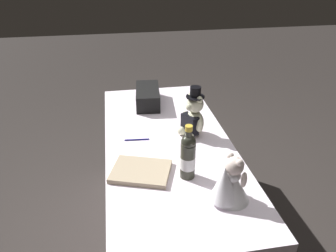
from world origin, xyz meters
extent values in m
plane|color=#2D2826|center=(0.00, 0.00, 0.00)|extent=(12.00, 12.00, 0.00)
cube|color=white|center=(0.00, 0.00, 0.36)|extent=(1.63, 0.71, 0.71)
ellipsoid|color=beige|center=(0.06, -0.17, 0.79)|extent=(0.13, 0.11, 0.15)
cube|color=black|center=(0.04, -0.14, 0.79)|extent=(0.12, 0.10, 0.11)
sphere|color=beige|center=(0.06, -0.17, 0.91)|extent=(0.10, 0.10, 0.10)
sphere|color=beige|center=(0.04, -0.13, 0.90)|extent=(0.04, 0.04, 0.04)
sphere|color=beige|center=(0.09, -0.15, 0.95)|extent=(0.04, 0.04, 0.04)
sphere|color=beige|center=(0.03, -0.18, 0.95)|extent=(0.04, 0.04, 0.04)
ellipsoid|color=beige|center=(0.11, -0.12, 0.80)|extent=(0.04, 0.04, 0.08)
ellipsoid|color=beige|center=(-0.01, -0.18, 0.80)|extent=(0.04, 0.04, 0.08)
sphere|color=beige|center=(0.06, -0.09, 0.74)|extent=(0.05, 0.05, 0.05)
sphere|color=beige|center=(0.00, -0.13, 0.74)|extent=(0.05, 0.05, 0.05)
cylinder|color=black|center=(0.06, -0.17, 0.95)|extent=(0.11, 0.11, 0.01)
cylinder|color=black|center=(0.06, -0.17, 0.99)|extent=(0.06, 0.06, 0.06)
cone|color=white|center=(-0.53, -0.19, 0.78)|extent=(0.16, 0.16, 0.14)
ellipsoid|color=white|center=(-0.53, -0.19, 0.84)|extent=(0.07, 0.07, 0.06)
sphere|color=silver|center=(-0.53, -0.19, 0.89)|extent=(0.08, 0.08, 0.08)
sphere|color=silver|center=(-0.52, -0.22, 0.89)|extent=(0.03, 0.03, 0.03)
sphere|color=silver|center=(-0.56, -0.20, 0.92)|extent=(0.03, 0.03, 0.03)
sphere|color=silver|center=(-0.50, -0.18, 0.92)|extent=(0.03, 0.03, 0.03)
ellipsoid|color=silver|center=(-0.56, -0.22, 0.84)|extent=(0.03, 0.03, 0.08)
ellipsoid|color=silver|center=(-0.48, -0.19, 0.84)|extent=(0.03, 0.03, 0.08)
cone|color=white|center=(-0.55, -0.15, 0.82)|extent=(0.16, 0.16, 0.17)
cylinder|color=#2D2E24|center=(-0.34, -0.04, 0.80)|extent=(0.07, 0.07, 0.18)
sphere|color=#2D2E24|center=(-0.34, -0.04, 0.91)|extent=(0.07, 0.07, 0.07)
cylinder|color=#2D2E24|center=(-0.34, -0.04, 0.95)|extent=(0.03, 0.03, 0.07)
cylinder|color=gold|center=(-0.34, -0.04, 0.98)|extent=(0.03, 0.03, 0.03)
cylinder|color=silver|center=(-0.34, -0.04, 0.80)|extent=(0.07, 0.07, 0.06)
cylinder|color=navy|center=(0.04, 0.18, 0.72)|extent=(0.02, 0.14, 0.01)
cone|color=silver|center=(0.05, 0.25, 0.72)|extent=(0.01, 0.01, 0.01)
cube|color=black|center=(0.54, 0.05, 0.77)|extent=(0.36, 0.19, 0.11)
cube|color=#B7B7BF|center=(0.54, -0.03, 0.77)|extent=(0.04, 0.01, 0.03)
cube|color=tan|center=(-0.28, 0.18, 0.73)|extent=(0.29, 0.33, 0.02)
camera|label=1|loc=(-1.58, 0.27, 1.69)|focal=34.80mm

